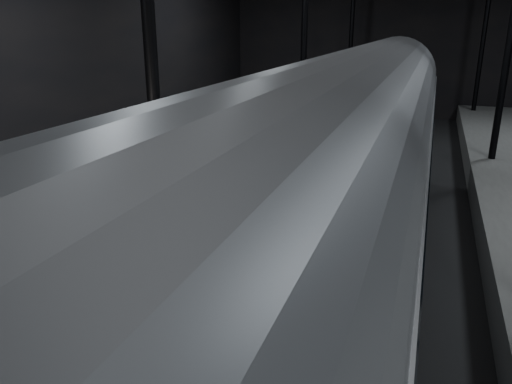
% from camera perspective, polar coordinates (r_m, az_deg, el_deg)
% --- Properties ---
extents(ground, '(44.00, 44.00, 0.00)m').
position_cam_1_polar(ground, '(14.06, 11.95, -6.77)').
color(ground, black).
rests_on(ground, ground).
extents(platform_left, '(9.00, 43.80, 1.00)m').
position_cam_1_polar(platform_left, '(16.41, -14.78, -1.35)').
color(platform_left, '#535250').
rests_on(platform_left, ground).
extents(tactile_strip, '(0.50, 43.80, 0.01)m').
position_cam_1_polar(tactile_strip, '(14.37, -0.70, -1.43)').
color(tactile_strip, olive).
rests_on(tactile_strip, platform_left).
extents(track, '(2.40, 43.00, 0.24)m').
position_cam_1_polar(track, '(14.03, 11.97, -6.52)').
color(track, '#3F3328').
rests_on(track, ground).
extents(train, '(3.02, 20.14, 5.38)m').
position_cam_1_polar(train, '(10.67, 11.14, 2.32)').
color(train, '#94969B').
rests_on(train, ground).
extents(woman, '(0.64, 0.54, 1.51)m').
position_cam_1_polar(woman, '(10.37, -12.65, -5.63)').
color(woman, tan).
rests_on(woman, platform_left).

